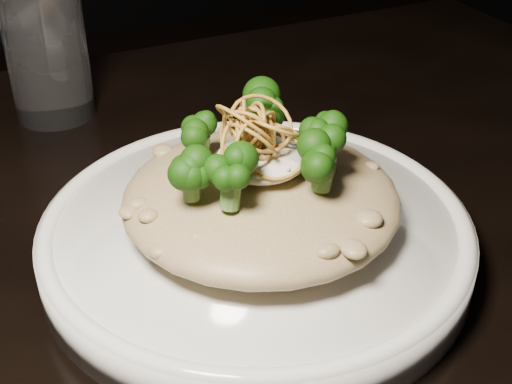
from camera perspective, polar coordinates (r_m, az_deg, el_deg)
table at (r=0.58m, az=-5.11°, el=-11.44°), size 1.10×0.80×0.75m
plate at (r=0.51m, az=-0.00°, el=-3.73°), size 0.30×0.30×0.03m
risotto at (r=0.48m, az=0.41°, el=-0.46°), size 0.19×0.19×0.04m
broccoli at (r=0.46m, az=-0.09°, el=4.38°), size 0.15×0.15×0.06m
cheese at (r=0.47m, az=0.40°, el=2.66°), size 0.06×0.06×0.02m
shallots at (r=0.46m, az=-0.13°, el=5.30°), size 0.06×0.06×0.04m
drinking_glass at (r=0.71m, az=-16.40°, el=10.82°), size 0.09×0.09×0.13m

